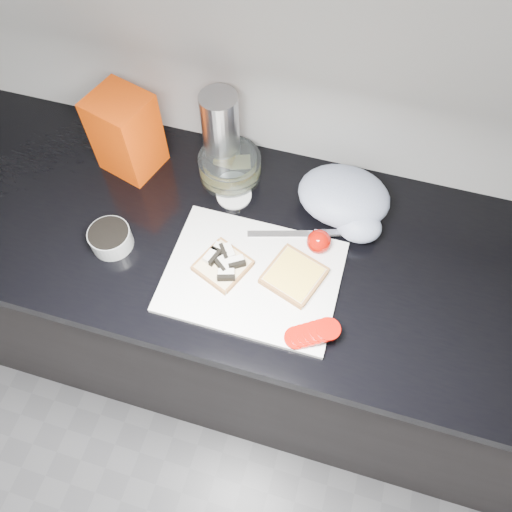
{
  "coord_description": "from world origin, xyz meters",
  "views": [
    {
      "loc": [
        0.2,
        0.57,
        1.93
      ],
      "look_at": [
        0.04,
        1.13,
        0.95
      ],
      "focal_mm": 35.0,
      "sensor_mm": 36.0,
      "label": 1
    }
  ],
  "objects": [
    {
      "name": "whole_tomatoes",
      "position": [
        0.17,
        1.22,
        0.93
      ],
      "size": [
        0.06,
        0.06,
        0.06
      ],
      "rotation": [
        0.0,
        0.0,
        -0.27
      ],
      "color": "#AD0C04",
      "rests_on": "countertop"
    },
    {
      "name": "base_cabinet",
      "position": [
        0.0,
        1.2,
        0.43
      ],
      "size": [
        3.5,
        0.6,
        0.86
      ],
      "primitive_type": "cube",
      "color": "black",
      "rests_on": "ground"
    },
    {
      "name": "bread_left",
      "position": [
        -0.03,
        1.1,
        0.92
      ],
      "size": [
        0.15,
        0.15,
        0.03
      ],
      "rotation": [
        0.0,
        0.0,
        -0.4
      ],
      "color": "beige",
      "rests_on": "cutting_board"
    },
    {
      "name": "cutting_board",
      "position": [
        0.04,
        1.1,
        0.91
      ],
      "size": [
        0.4,
        0.3,
        0.01
      ],
      "primitive_type": "cube",
      "color": "white",
      "rests_on": "countertop"
    },
    {
      "name": "tomato_slices",
      "position": [
        0.21,
        0.99,
        0.93
      ],
      "size": [
        0.13,
        0.1,
        0.03
      ],
      "rotation": [
        0.0,
        0.0,
        -0.0
      ],
      "color": "#AD0C04",
      "rests_on": "cutting_board"
    },
    {
      "name": "seed_tub",
      "position": [
        -0.31,
        1.09,
        0.93
      ],
      "size": [
        0.1,
        0.1,
        0.05
      ],
      "color": "#969A9A",
      "rests_on": "countertop"
    },
    {
      "name": "countertop",
      "position": [
        0.0,
        1.2,
        0.88
      ],
      "size": [
        3.5,
        0.64,
        0.04
      ],
      "primitive_type": "cube",
      "color": "black",
      "rests_on": "base_cabinet"
    },
    {
      "name": "bread_right",
      "position": [
        0.14,
        1.12,
        0.92
      ],
      "size": [
        0.16,
        0.16,
        0.02
      ],
      "rotation": [
        0.0,
        0.0,
        -0.34
      ],
      "color": "beige",
      "rests_on": "cutting_board"
    },
    {
      "name": "steel_canister",
      "position": [
        -0.13,
        1.42,
        1.01
      ],
      "size": [
        0.09,
        0.09,
        0.23
      ],
      "primitive_type": "cylinder",
      "color": "#A7A7AC",
      "rests_on": "countertop"
    },
    {
      "name": "bread_bag",
      "position": [
        -0.36,
        1.35,
        1.01
      ],
      "size": [
        0.17,
        0.16,
        0.22
      ],
      "primitive_type": "cube",
      "rotation": [
        0.0,
        0.0,
        -0.29
      ],
      "color": "#FF3004",
      "rests_on": "countertop"
    },
    {
      "name": "knife",
      "position": [
        0.14,
        1.25,
        0.92
      ],
      "size": [
        0.23,
        0.08,
        0.01
      ],
      "rotation": [
        0.0,
        0.0,
        0.28
      ],
      "color": "silver",
      "rests_on": "cutting_board"
    },
    {
      "name": "grocery_bag",
      "position": [
        0.21,
        1.34,
        0.95
      ],
      "size": [
        0.24,
        0.21,
        0.1
      ],
      "rotation": [
        0.0,
        0.0,
        -0.04
      ],
      "color": "#AEBBD6",
      "rests_on": "countertop"
    },
    {
      "name": "tub_lid",
      "position": [
        -0.07,
        1.31,
        0.9
      ],
      "size": [
        0.11,
        0.11,
        0.01
      ],
      "primitive_type": "cylinder",
      "rotation": [
        0.0,
        0.0,
        -0.33
      ],
      "color": "silver",
      "rests_on": "countertop"
    },
    {
      "name": "glass_bowl",
      "position": [
        -0.1,
        1.38,
        0.93
      ],
      "size": [
        0.16,
        0.16,
        0.07
      ],
      "rotation": [
        0.0,
        0.0,
        -0.04
      ],
      "color": "silver",
      "rests_on": "countertop"
    }
  ]
}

